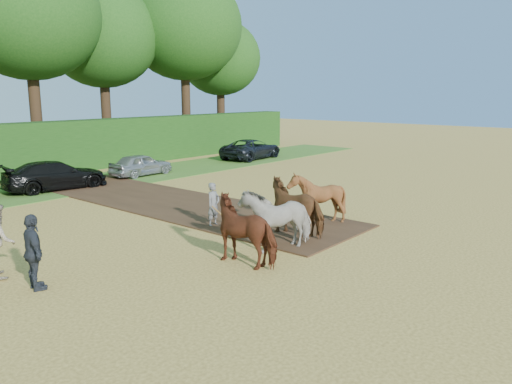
{
  "coord_description": "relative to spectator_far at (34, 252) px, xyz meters",
  "views": [
    {
      "loc": [
        -12.12,
        -9.15,
        4.67
      ],
      "look_at": [
        0.31,
        1.33,
        1.4
      ],
      "focal_mm": 35.0,
      "sensor_mm": 36.0,
      "label": 1
    }
  ],
  "objects": [
    {
      "name": "ground",
      "position": [
        6.88,
        -2.17,
        -0.93
      ],
      "size": [
        120.0,
        120.0,
        0.0
      ],
      "primitive_type": "plane",
      "color": "gold",
      "rests_on": "ground"
    },
    {
      "name": "earth_strip",
      "position": [
        8.38,
        4.83,
        -0.91
      ],
      "size": [
        4.5,
        17.0,
        0.05
      ],
      "primitive_type": "cube",
      "color": "#472D1C",
      "rests_on": "ground"
    },
    {
      "name": "grass_verge",
      "position": [
        6.88,
        11.83,
        -0.92
      ],
      "size": [
        50.0,
        5.0,
        0.03
      ],
      "primitive_type": "cube",
      "color": "#38601E",
      "rests_on": "ground"
    },
    {
      "name": "hedgerow",
      "position": [
        6.88,
        16.33,
        0.57
      ],
      "size": [
        46.0,
        1.6,
        3.0
      ],
      "primitive_type": "cube",
      "color": "#14380F",
      "rests_on": "ground"
    },
    {
      "name": "spectator_far",
      "position": [
        0.0,
        0.0,
        0.0
      ],
      "size": [
        0.67,
        1.16,
        1.86
      ],
      "primitive_type": "imported",
      "rotation": [
        0.0,
        0.0,
        1.36
      ],
      "color": "#22272E",
      "rests_on": "ground"
    },
    {
      "name": "plough_team",
      "position": [
        7.16,
        -2.09,
        -0.0
      ],
      "size": [
        6.18,
        4.77,
        1.87
      ],
      "color": "maroon",
      "rests_on": "ground"
    },
    {
      "name": "parked_cars",
      "position": [
        7.03,
        11.73,
        -0.26
      ],
      "size": [
        35.19,
        3.02,
        1.41
      ],
      "color": "silver",
      "rests_on": "ground"
    }
  ]
}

